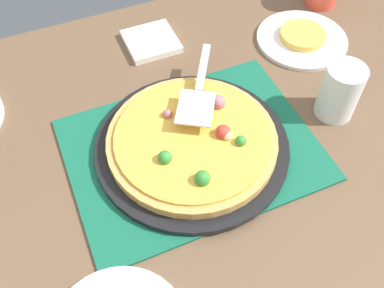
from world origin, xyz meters
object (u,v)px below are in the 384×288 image
object	(u,v)px
plate_far_right	(302,39)
cup_near	(340,92)
pizza_server	(199,90)
pizza	(193,140)
served_slice_right	(303,35)
pizza_pan	(192,146)
napkin_stack	(151,41)

from	to	relation	value
plate_far_right	cup_near	world-z (taller)	cup_near
plate_far_right	pizza_server	xyz separation A→B (m)	(0.33, 0.12, 0.07)
cup_near	pizza_server	distance (m)	0.29
pizza	cup_near	distance (m)	0.32
plate_far_right	served_slice_right	distance (m)	0.01
cup_near	pizza_pan	bearing A→B (deg)	-4.22
plate_far_right	cup_near	distance (m)	0.24
pizza	napkin_stack	distance (m)	0.34
pizza_pan	napkin_stack	size ratio (longest dim) A/B	3.17
served_slice_right	napkin_stack	xyz separation A→B (m)	(0.34, -0.13, -0.01)
pizza_pan	served_slice_right	distance (m)	0.43
pizza_pan	pizza	distance (m)	0.02
napkin_stack	pizza	bearing A→B (deg)	84.15
pizza	served_slice_right	bearing A→B (deg)	-151.87
plate_far_right	cup_near	xyz separation A→B (m)	(0.06, 0.22, 0.06)
pizza	served_slice_right	xyz separation A→B (m)	(-0.38, -0.20, -0.02)
pizza_pan	napkin_stack	xyz separation A→B (m)	(-0.04, -0.34, -0.01)
cup_near	pizza_server	bearing A→B (deg)	-21.97
pizza	cup_near	world-z (taller)	cup_near
pizza_server	pizza_pan	bearing A→B (deg)	58.76
pizza	pizza_server	distance (m)	0.10
cup_near	pizza_server	size ratio (longest dim) A/B	0.55
napkin_stack	plate_far_right	bearing A→B (deg)	158.59
served_slice_right	cup_near	size ratio (longest dim) A/B	0.92
pizza	napkin_stack	xyz separation A→B (m)	(-0.03, -0.34, -0.03)
plate_far_right	napkin_stack	bearing A→B (deg)	-21.41
served_slice_right	pizza_server	bearing A→B (deg)	19.73
pizza_pan	plate_far_right	size ratio (longest dim) A/B	1.73
plate_far_right	pizza_server	size ratio (longest dim) A/B	1.00
plate_far_right	served_slice_right	bearing A→B (deg)	0.00
pizza_server	napkin_stack	bearing A→B (deg)	-86.57
cup_near	napkin_stack	bearing A→B (deg)	-51.99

